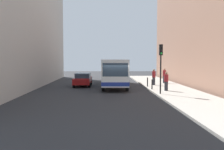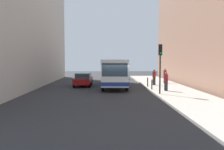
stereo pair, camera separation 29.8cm
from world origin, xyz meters
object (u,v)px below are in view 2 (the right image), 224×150
at_px(bus, 115,71).
at_px(pedestrian_near_signal, 166,81).
at_px(traffic_light, 160,59).
at_px(pedestrian_mid_sidewalk, 154,77).
at_px(car_behind_bus, 118,74).
at_px(bollard_mid, 148,82).
at_px(car_beside_bus, 83,79).
at_px(pedestrian_far_sidewalk, 165,76).
at_px(bollard_near, 152,84).

height_order(bus, pedestrian_near_signal, bus).
relative_size(traffic_light, pedestrian_mid_sidewalk, 2.31).
distance_m(car_behind_bus, bollard_mid, 12.11).
relative_size(car_beside_bus, car_behind_bus, 0.99).
bearing_deg(bus, pedestrian_far_sidewalk, -157.61).
bearing_deg(car_behind_bus, car_beside_bus, 69.19).
height_order(car_behind_bus, bollard_mid, car_behind_bus).
xyz_separation_m(pedestrian_near_signal, pedestrian_far_sidewalk, (1.61, 7.26, 0.04)).
xyz_separation_m(bollard_near, pedestrian_far_sidewalk, (2.72, 6.24, 0.43)).
height_order(car_beside_bus, traffic_light, traffic_light).
height_order(car_beside_bus, pedestrian_far_sidewalk, pedestrian_far_sidewalk).
bearing_deg(pedestrian_mid_sidewalk, traffic_light, -139.46).
relative_size(car_behind_bus, pedestrian_mid_sidewalk, 2.54).
distance_m(bollard_mid, pedestrian_far_sidewalk, 4.69).
bearing_deg(bollard_mid, pedestrian_far_sidewalk, 54.35).
distance_m(bus, bollard_near, 5.35).
bearing_deg(bollard_near, pedestrian_mid_sidewalk, 76.20).
relative_size(car_beside_bus, bollard_mid, 4.67).
bearing_deg(pedestrian_mid_sidewalk, bollard_near, -146.20).
distance_m(bollard_near, pedestrian_near_signal, 1.55).
xyz_separation_m(car_beside_bus, pedestrian_near_signal, (8.06, -5.54, 0.23)).
relative_size(car_behind_bus, pedestrian_far_sidewalk, 2.51).
height_order(pedestrian_near_signal, pedestrian_mid_sidewalk, pedestrian_mid_sidewalk).
bearing_deg(pedestrian_mid_sidewalk, pedestrian_near_signal, -130.85).
bearing_deg(bollard_near, bollard_mid, 90.00).
xyz_separation_m(car_beside_bus, bollard_mid, (6.95, -2.07, -0.16)).
height_order(car_behind_bus, pedestrian_far_sidewalk, pedestrian_far_sidewalk).
distance_m(car_behind_bus, pedestrian_mid_sidewalk, 10.92).
height_order(bollard_mid, pedestrian_mid_sidewalk, pedestrian_mid_sidewalk).
distance_m(bollard_near, pedestrian_mid_sidewalk, 4.10).
distance_m(bus, pedestrian_near_signal, 6.77).
bearing_deg(car_beside_bus, pedestrian_far_sidewalk, -168.75).
height_order(car_beside_bus, pedestrian_mid_sidewalk, pedestrian_mid_sidewalk).
bearing_deg(bollard_near, car_beside_bus, 146.98).
height_order(traffic_light, bollard_near, traffic_light).
bearing_deg(traffic_light, pedestrian_mid_sidewalk, 82.93).
bearing_deg(bollard_mid, traffic_light, -88.96).
height_order(traffic_light, pedestrian_mid_sidewalk, traffic_light).
distance_m(car_beside_bus, car_behind_bus, 10.69).
relative_size(bollard_mid, pedestrian_near_signal, 0.55).
bearing_deg(bollard_near, bus, 130.16).
relative_size(bus, traffic_light, 2.71).
height_order(car_behind_bus, bollard_near, car_behind_bus).
distance_m(bus, bollard_mid, 3.88).
distance_m(traffic_light, pedestrian_mid_sidewalk, 7.36).
xyz_separation_m(bollard_near, pedestrian_mid_sidewalk, (0.97, 3.96, 0.41)).
relative_size(car_behind_bus, pedestrian_near_signal, 2.61).
height_order(bollard_mid, pedestrian_near_signal, pedestrian_near_signal).
distance_m(bus, pedestrian_far_sidewalk, 6.53).
bearing_deg(bollard_near, traffic_light, -88.14).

